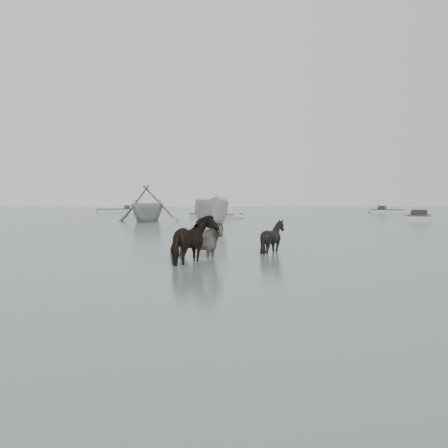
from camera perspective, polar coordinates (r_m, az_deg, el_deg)
The scene contains 10 objects.
ground at distance 16.67m, azimuth -5.08°, elevation -3.51°, with size 140.00×140.00×0.00m, color #57675F.
pony_pinto at distance 16.97m, azimuth -2.82°, elevation -0.89°, with size 0.79×1.75×1.47m, color black.
pony_dark at distance 15.49m, azimuth -2.85°, elevation -1.14°, with size 1.53×1.31×1.54m, color black.
pony_black at distance 18.50m, azimuth 4.98°, elevation -0.79°, with size 1.08×1.21×1.34m, color black.
rowboat_trail at distance 39.46m, azimuth -7.75°, elevation 2.19°, with size 4.40×5.10×2.69m, color #9FA19F.
boat_small at distance 30.63m, azimuth -1.25°, elevation 1.28°, with size 1.87×4.98×1.92m, color #B1B0AC.
skiff_port at distance 43.74m, azimuth 19.15°, elevation 0.86°, with size 4.61×1.60×0.75m, color #B0B3B0, non-canonical shape.
skiff_mid at distance 45.54m, azimuth -0.86°, elevation 1.11°, with size 5.73×1.60×0.75m, color #979996, non-canonical shape.
skiff_star at distance 59.47m, azimuth 16.34°, elevation 1.43°, with size 4.38×1.60×0.75m, color #B3B3AE, non-canonical shape.
skiff_far at distance 60.56m, azimuth -10.58°, elevation 1.53°, with size 6.65×1.60×0.75m, color #969996, non-canonical shape.
Camera 1 is at (0.14, -16.56, 1.89)m, focal length 45.00 mm.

